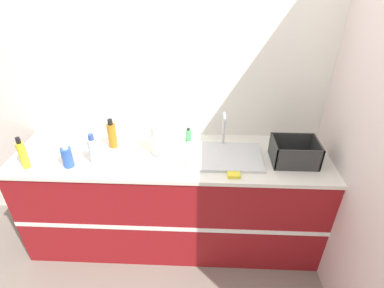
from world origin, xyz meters
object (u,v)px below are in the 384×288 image
at_px(paper_towel_roll, 159,140).
at_px(bottle_blue, 67,157).
at_px(bottle_amber, 112,135).
at_px(soap_dispenser, 188,136).
at_px(sink, 224,155).
at_px(bottle_clear, 94,151).
at_px(bottle_yellow, 23,154).
at_px(dish_rack, 294,154).

bearing_deg(paper_towel_roll, bottle_blue, -163.09).
height_order(bottle_amber, soap_dispenser, bottle_amber).
distance_m(sink, bottle_clear, 0.97).
xyz_separation_m(sink, bottle_clear, (-0.96, -0.12, 0.09)).
height_order(bottle_clear, bottle_amber, bottle_amber).
height_order(bottle_yellow, soap_dispenser, bottle_yellow).
bearing_deg(bottle_clear, sink, 6.93).
bearing_deg(soap_dispenser, bottle_amber, -170.01).
height_order(sink, bottle_clear, sink).
height_order(paper_towel_roll, bottle_yellow, bottle_yellow).
bearing_deg(bottle_amber, bottle_clear, -107.57).
height_order(paper_towel_roll, soap_dispenser, paper_towel_roll).
xyz_separation_m(dish_rack, bottle_clear, (-1.48, -0.08, 0.04)).
height_order(dish_rack, bottle_amber, bottle_amber).
xyz_separation_m(paper_towel_roll, bottle_yellow, (-0.95, -0.22, -0.02)).
relative_size(paper_towel_roll, bottle_amber, 1.00).
bearing_deg(dish_rack, sink, 176.17).
bearing_deg(bottle_blue, sink, 8.39).
bearing_deg(dish_rack, bottle_yellow, -175.39).
relative_size(bottle_yellow, bottle_amber, 1.01).
relative_size(sink, bottle_yellow, 2.35).
relative_size(dish_rack, bottle_blue, 1.78).
bearing_deg(sink, bottle_amber, 172.59).
xyz_separation_m(sink, soap_dispenser, (-0.28, 0.22, 0.04)).
height_order(bottle_clear, bottle_yellow, bottle_yellow).
xyz_separation_m(paper_towel_roll, bottle_amber, (-0.39, 0.09, -0.02)).
relative_size(sink, dish_rack, 1.77).
distance_m(sink, soap_dispenser, 0.36).
height_order(paper_towel_roll, bottle_amber, same).
relative_size(paper_towel_roll, dish_rack, 0.74).
bearing_deg(sink, paper_towel_roll, 176.97).
bearing_deg(dish_rack, bottle_clear, -176.82).
bearing_deg(bottle_amber, soap_dispenser, 9.99).
relative_size(bottle_clear, bottle_amber, 0.99).
bearing_deg(paper_towel_roll, sink, -3.03).
relative_size(bottle_clear, bottle_yellow, 0.98).
bearing_deg(paper_towel_roll, soap_dispenser, 41.89).
bearing_deg(paper_towel_roll, bottle_yellow, -166.94).
bearing_deg(sink, soap_dispenser, 142.01).
bearing_deg(bottle_clear, bottle_amber, 72.43).
bearing_deg(dish_rack, paper_towel_roll, 176.56).
relative_size(bottle_yellow, soap_dispenser, 2.00).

